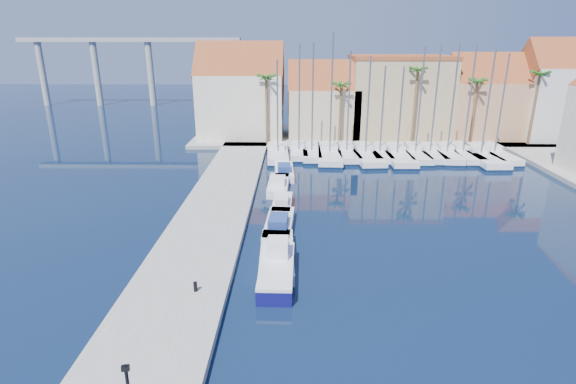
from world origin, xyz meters
TOP-DOWN VIEW (x-y plane):
  - ground at (0.00, 0.00)m, footprint 260.00×260.00m
  - quay_west at (-9.00, 13.50)m, footprint 6.00×77.00m
  - shore_north at (10.00, 48.00)m, footprint 54.00×16.00m
  - bollard at (-7.81, 3.31)m, footprint 0.23×0.23m
  - fishing_boat at (-3.21, 5.73)m, footprint 2.15×6.17m
  - motorboat_west_0 at (-3.30, 7.97)m, footprint 2.43×7.02m
  - motorboat_west_1 at (-3.35, 13.05)m, footprint 2.37×6.45m
  - motorboat_west_2 at (-3.22, 17.65)m, footprint 1.78×5.06m
  - motorboat_west_3 at (-3.77, 23.21)m, footprint 2.08×6.17m
  - motorboat_west_4 at (-3.31, 27.97)m, footprint 2.27×6.30m
  - sailboat_0 at (-4.30, 35.88)m, footprint 3.04×9.80m
  - sailboat_1 at (-1.65, 36.84)m, footprint 2.28×8.20m
  - sailboat_2 at (-0.02, 36.37)m, footprint 2.33×8.77m
  - sailboat_3 at (2.22, 35.84)m, footprint 3.35×11.07m
  - sailboat_4 at (4.32, 36.43)m, footprint 3.20×9.70m
  - sailboat_5 at (6.54, 35.66)m, footprint 3.92×11.49m
  - sailboat_6 at (8.49, 36.17)m, footprint 2.35×8.81m
  - sailboat_7 at (10.47, 35.48)m, footprint 3.15×11.24m
  - sailboat_8 at (12.91, 36.15)m, footprint 2.70×9.78m
  - sailboat_9 at (14.69, 36.08)m, footprint 2.92×9.11m
  - sailboat_10 at (16.85, 36.01)m, footprint 3.13×9.45m
  - sailboat_11 at (18.91, 36.46)m, footprint 3.10×10.10m
  - sailboat_12 at (20.68, 35.36)m, footprint 3.39×11.74m
  - sailboat_13 at (22.69, 36.21)m, footprint 3.57×10.42m
  - building_0 at (-10.00, 47.00)m, footprint 12.30×9.00m
  - building_1 at (2.00, 47.00)m, footprint 10.30×8.00m
  - building_2 at (13.00, 48.00)m, footprint 14.20×10.20m
  - building_3 at (25.00, 47.00)m, footprint 10.30×8.00m
  - building_4 at (34.00, 46.00)m, footprint 8.30×8.00m
  - palm_0 at (-6.00, 42.00)m, footprint 2.60×2.60m
  - palm_1 at (4.00, 42.00)m, footprint 2.60×2.60m
  - palm_2 at (14.00, 42.00)m, footprint 2.60×2.60m
  - palm_3 at (22.00, 42.00)m, footprint 2.60×2.60m
  - palm_4 at (30.00, 42.00)m, footprint 2.60×2.60m
  - viaduct at (-39.07, 82.00)m, footprint 48.00×2.20m

SIDE VIEW (x-z plane):
  - ground at x=0.00m, z-range 0.00..0.00m
  - quay_west at x=-9.00m, z-range 0.00..0.50m
  - shore_north at x=10.00m, z-range 0.00..0.50m
  - motorboat_west_0 at x=-3.30m, z-range -0.19..1.21m
  - motorboat_west_3 at x=-3.77m, z-range -0.19..1.21m
  - motorboat_west_1 at x=-3.35m, z-range -0.19..1.21m
  - motorboat_west_2 at x=-3.22m, z-range -0.19..1.21m
  - motorboat_west_4 at x=-3.31m, z-range -0.19..1.21m
  - sailboat_7 at x=10.47m, z-range -5.05..6.16m
  - sailboat_5 at x=6.54m, z-range -5.63..6.77m
  - sailboat_12 at x=20.68m, z-range -6.00..7.14m
  - sailboat_0 at x=-4.30m, z-range -5.38..6.55m
  - sailboat_13 at x=22.69m, z-range -5.74..6.91m
  - sailboat_6 at x=8.49m, z-range -5.03..6.20m
  - sailboat_4 at x=4.32m, z-range -5.87..7.06m
  - sailboat_11 at x=18.91m, z-range -6.16..7.36m
  - sailboat_8 at x=12.91m, z-range -6.09..7.29m
  - sailboat_3 at x=2.22m, z-range -6.87..8.07m
  - sailboat_10 at x=16.85m, z-range -6.27..7.50m
  - sailboat_9 at x=14.69m, z-range -6.17..7.41m
  - sailboat_2 at x=-0.02m, z-range -6.28..7.54m
  - sailboat_1 at x=-1.65m, z-range -6.22..7.52m
  - fishing_boat at x=-3.21m, z-range -0.36..1.79m
  - bollard at x=-7.81m, z-range 0.50..1.07m
  - building_1 at x=2.00m, z-range -0.20..10.80m
  - building_3 at x=25.00m, z-range -0.14..11.86m
  - building_2 at x=13.00m, z-range 0.51..12.01m
  - building_0 at x=-10.00m, z-range -0.23..13.27m
  - building_4 at x=34.00m, z-range -0.03..13.97m
  - palm_1 at x=4.00m, z-range 3.56..12.71m
  - palm_3 at x=22.00m, z-range 3.78..13.43m
  - palm_0 at x=-6.00m, z-range 4.00..14.15m
  - palm_4 at x=30.00m, z-range 4.22..14.87m
  - palm_2 at x=14.00m, z-range 4.44..15.59m
  - viaduct at x=-39.07m, z-range 3.02..17.47m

